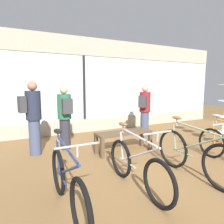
# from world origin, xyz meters

# --- Properties ---
(ground_plane) EXTENTS (24.00, 24.00, 0.00)m
(ground_plane) POSITION_xyz_m (0.00, 0.00, 0.00)
(ground_plane) COLOR olive
(shop_back_wall) EXTENTS (12.00, 0.08, 3.20)m
(shop_back_wall) POSITION_xyz_m (0.00, 3.69, 1.64)
(shop_back_wall) COLOR #B2A893
(shop_back_wall) RESTS_ON ground_plane
(bicycle_far_left) EXTENTS (0.46, 1.74, 1.02)m
(bicycle_far_left) POSITION_xyz_m (-1.69, -0.43, 0.38)
(bicycle_far_left) COLOR black
(bicycle_far_left) RESTS_ON ground_plane
(bicycle_left) EXTENTS (0.46, 1.69, 1.02)m
(bicycle_left) POSITION_xyz_m (-0.58, -0.36, 0.37)
(bicycle_left) COLOR black
(bicycle_left) RESTS_ON ground_plane
(bicycle_right) EXTENTS (0.46, 1.81, 1.06)m
(bicycle_right) POSITION_xyz_m (0.54, -0.48, 0.41)
(bicycle_right) COLOR black
(bicycle_right) RESTS_ON ground_plane
(accessory_rack) EXTENTS (0.48, 0.48, 1.73)m
(accessory_rack) POSITION_xyz_m (2.86, 0.52, 0.71)
(accessory_rack) COLOR #333333
(accessory_rack) RESTS_ON ground_plane
(display_bench) EXTENTS (1.40, 0.44, 0.50)m
(display_bench) POSITION_xyz_m (0.15, 1.27, 0.41)
(display_bench) COLOR brown
(display_bench) RESTS_ON ground_plane
(customer_near_rack) EXTENTS (0.53, 0.40, 1.71)m
(customer_near_rack) POSITION_xyz_m (-1.82, 2.04, 0.92)
(customer_near_rack) COLOR #424C6B
(customer_near_rack) RESTS_ON ground_plane
(customer_by_window) EXTENTS (0.56, 0.52, 1.61)m
(customer_by_window) POSITION_xyz_m (1.51, 2.29, 0.86)
(customer_by_window) COLOR #424C6B
(customer_by_window) RESTS_ON ground_plane
(customer_mid_floor) EXTENTS (0.36, 0.50, 1.60)m
(customer_mid_floor) POSITION_xyz_m (-1.06, 2.14, 0.86)
(customer_mid_floor) COLOR #2D2D38
(customer_mid_floor) RESTS_ON ground_plane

